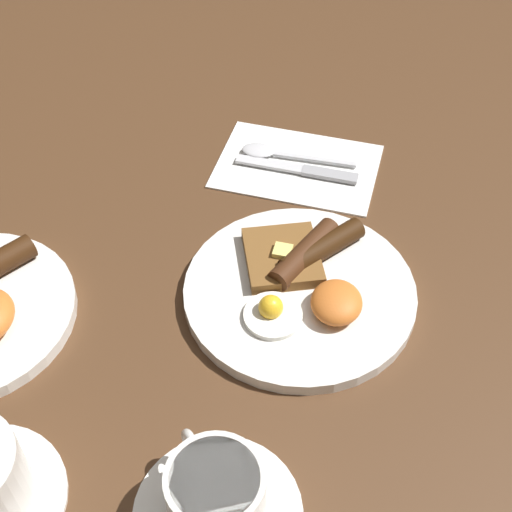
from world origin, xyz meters
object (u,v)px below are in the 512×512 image
at_px(teacup_near, 216,498).
at_px(spoon, 271,152).
at_px(breakfast_plate_near, 301,286).
at_px(knife, 303,170).

distance_m(teacup_near, spoon, 0.49).
height_order(breakfast_plate_near, spoon, breakfast_plate_near).
relative_size(breakfast_plate_near, knife, 1.57).
xyz_separation_m(teacup_near, knife, (0.46, -0.02, -0.02)).
relative_size(teacup_near, spoon, 0.96).
relative_size(breakfast_plate_near, teacup_near, 1.72).
bearing_deg(spoon, knife, 152.96).
height_order(breakfast_plate_near, teacup_near, teacup_near).
bearing_deg(knife, teacup_near, 93.36).
bearing_deg(knife, spoon, -24.34).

